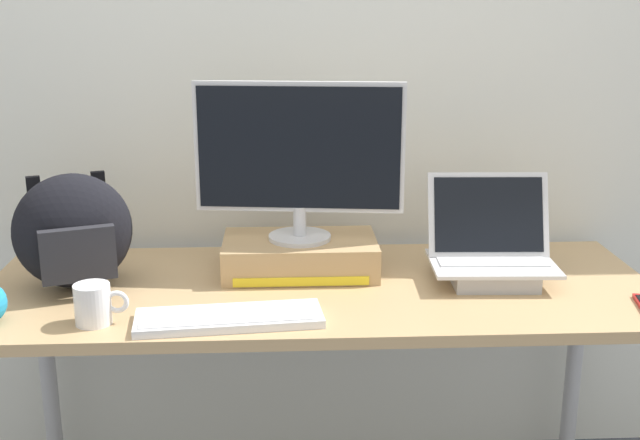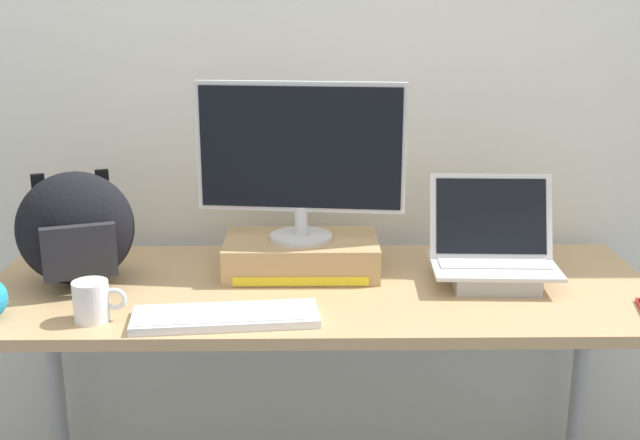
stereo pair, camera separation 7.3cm
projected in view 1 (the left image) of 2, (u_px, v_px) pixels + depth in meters
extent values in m
cube|color=silver|center=(313.00, 58.00, 2.39)|extent=(7.00, 0.10, 2.60)
cube|color=tan|center=(320.00, 290.00, 2.12)|extent=(1.79, 0.69, 0.03)
cylinder|color=#B2B2B7|center=(48.00, 373.00, 2.45)|extent=(0.05, 0.05, 0.71)
cylinder|color=#B2B2B7|center=(574.00, 361.00, 2.53)|extent=(0.05, 0.05, 0.71)
cube|color=tan|center=(300.00, 255.00, 2.20)|extent=(0.42, 0.25, 0.10)
cube|color=yellow|center=(301.00, 282.00, 2.09)|extent=(0.36, 0.00, 0.02)
cylinder|color=silver|center=(300.00, 237.00, 2.19)|extent=(0.17, 0.17, 0.01)
cylinder|color=silver|center=(300.00, 221.00, 2.18)|extent=(0.04, 0.04, 0.08)
cube|color=silver|center=(299.00, 148.00, 2.12)|extent=(0.57, 0.09, 0.35)
cube|color=black|center=(299.00, 148.00, 2.11)|extent=(0.54, 0.07, 0.33)
cube|color=#ADADB2|center=(491.00, 273.00, 2.13)|extent=(0.23, 0.21, 0.05)
cube|color=silver|center=(492.00, 263.00, 2.13)|extent=(0.34, 0.25, 0.01)
cube|color=#B7B7BC|center=(491.00, 259.00, 2.14)|extent=(0.30, 0.14, 0.00)
cube|color=silver|center=(488.00, 215.00, 2.17)|extent=(0.33, 0.10, 0.22)
cube|color=black|center=(489.00, 215.00, 2.16)|extent=(0.30, 0.09, 0.19)
cube|color=white|center=(229.00, 318.00, 1.87)|extent=(0.45, 0.19, 0.02)
cube|color=silver|center=(229.00, 314.00, 1.86)|extent=(0.42, 0.16, 0.00)
ellipsoid|color=black|center=(73.00, 231.00, 2.06)|extent=(0.35, 0.29, 0.31)
cube|color=#232328|center=(78.00, 255.00, 1.97)|extent=(0.18, 0.09, 0.14)
cube|color=black|center=(37.00, 218.00, 2.13)|extent=(0.04, 0.03, 0.23)
cube|color=black|center=(101.00, 212.00, 2.19)|extent=(0.04, 0.03, 0.23)
cylinder|color=silver|center=(93.00, 304.00, 1.85)|extent=(0.09, 0.09, 0.10)
torus|color=silver|center=(117.00, 302.00, 1.85)|extent=(0.06, 0.01, 0.06)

